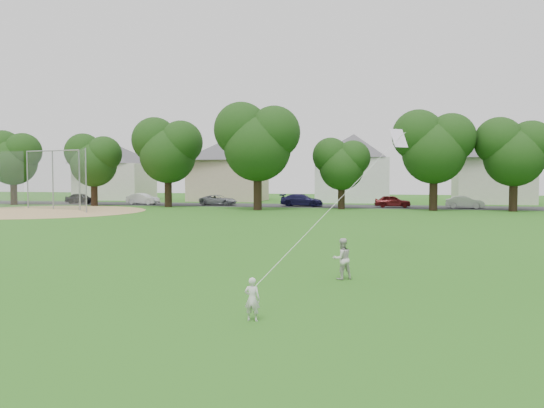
% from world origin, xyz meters
% --- Properties ---
extents(ground, '(160.00, 160.00, 0.00)m').
position_xyz_m(ground, '(0.00, 0.00, 0.00)').
color(ground, '#266116').
rests_on(ground, ground).
extents(street, '(90.00, 7.00, 0.01)m').
position_xyz_m(street, '(0.00, 42.00, 0.01)').
color(street, '#2D2D30').
rests_on(street, ground).
extents(dirt_infield, '(18.00, 18.00, 0.02)m').
position_xyz_m(dirt_infield, '(-26.00, 28.00, 0.01)').
color(dirt_infield, '#9E7F51').
rests_on(dirt_infield, ground).
extents(toddler, '(0.36, 0.25, 0.96)m').
position_xyz_m(toddler, '(1.17, -2.71, 0.48)').
color(toddler, silver).
rests_on(toddler, ground).
extents(older_boy, '(0.77, 0.73, 1.26)m').
position_xyz_m(older_boy, '(2.69, 2.39, 0.63)').
color(older_boy, beige).
rests_on(older_boy, ground).
extents(kite, '(2.11, 6.23, 12.73)m').
position_xyz_m(kite, '(2.81, 3.10, 2.71)').
color(kite, white).
rests_on(kite, ground).
extents(baseball_backstop, '(12.44, 4.41, 5.56)m').
position_xyz_m(baseball_backstop, '(-27.18, 30.49, 2.78)').
color(baseball_backstop, gray).
rests_on(baseball_backstop, ground).
extents(tree_row, '(82.37, 9.40, 10.31)m').
position_xyz_m(tree_row, '(3.33, 36.35, 5.97)').
color(tree_row, black).
rests_on(tree_row, ground).
extents(parked_cars, '(45.46, 2.18, 1.29)m').
position_xyz_m(parked_cars, '(-9.17, 41.00, 0.62)').
color(parked_cars, black).
rests_on(parked_cars, ground).
extents(house_row, '(77.26, 13.46, 9.82)m').
position_xyz_m(house_row, '(0.86, 52.00, 4.85)').
color(house_row, silver).
rests_on(house_row, ground).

